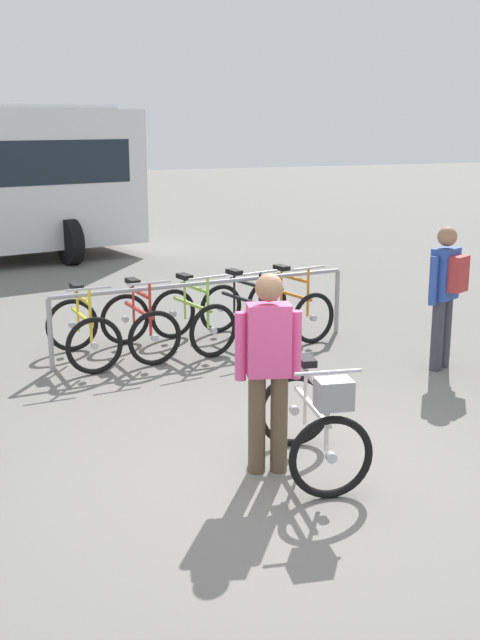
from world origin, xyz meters
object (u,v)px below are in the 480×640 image
at_px(racked_bike_black, 242,313).
at_px(person_with_featured_bike, 268,365).
at_px(racked_bike_lime, 192,319).
at_px(racked_bike_yellow, 83,332).
at_px(featured_bicycle, 315,423).
at_px(racked_bike_orange, 289,308).
at_px(pedestrian_with_backpack, 446,289).
at_px(racked_bike_red, 139,325).

relative_size(racked_bike_black, person_with_featured_bike, 0.75).
bearing_deg(racked_bike_lime, racked_bike_yellow, -175.26).
bearing_deg(featured_bicycle, person_with_featured_bike, 148.44).
bearing_deg(racked_bike_yellow, racked_bike_lime, 4.74).
height_order(racked_bike_yellow, featured_bicycle, same).
bearing_deg(racked_bike_black, person_with_featured_bike, -108.84).
height_order(racked_bike_yellow, racked_bike_orange, same).
bearing_deg(pedestrian_with_backpack, racked_bike_red, 149.14).
height_order(racked_bike_lime, racked_bike_black, same).
distance_m(racked_bike_black, featured_bicycle, 4.06).
xyz_separation_m(racked_bike_yellow, featured_bicycle, (1.13, -3.78, 0.08)).
distance_m(featured_bicycle, person_with_featured_bike, 0.60).
bearing_deg(racked_bike_red, person_with_featured_bike, -88.19).
xyz_separation_m(racked_bike_lime, featured_bicycle, (-0.26, -3.89, 0.08)).
bearing_deg(racked_bike_orange, racked_bike_lime, -175.26).
relative_size(racked_bike_red, featured_bicycle, 0.94).
bearing_deg(racked_bike_red, racked_bike_yellow, -175.26).
relative_size(racked_bike_red, racked_bike_lime, 0.97).
xyz_separation_m(featured_bicycle, person_with_featured_bike, (-0.32, 0.20, 0.46)).
relative_size(racked_bike_lime, person_with_featured_bike, 0.73).
height_order(racked_bike_red, person_with_featured_bike, person_with_featured_bike).
height_order(racked_bike_lime, person_with_featured_bike, person_with_featured_bike).
height_order(racked_bike_lime, racked_bike_orange, same).
xyz_separation_m(racked_bike_orange, person_with_featured_bike, (-1.98, -3.81, 0.54)).
xyz_separation_m(racked_bike_black, racked_bike_orange, (0.70, 0.06, -0.00)).
xyz_separation_m(racked_bike_yellow, person_with_featured_bike, (0.81, -3.58, 0.54)).
bearing_deg(featured_bicycle, racked_bike_red, 96.49).
height_order(racked_bike_lime, featured_bicycle, same).
height_order(racked_bike_black, featured_bicycle, same).
xyz_separation_m(racked_bike_red, featured_bicycle, (0.44, -3.83, 0.08)).
relative_size(racked_bike_orange, person_with_featured_bike, 0.73).
bearing_deg(racked_bike_lime, racked_bike_red, -175.26).
bearing_deg(pedestrian_with_backpack, racked_bike_lime, 141.46).
distance_m(racked_bike_lime, racked_bike_orange, 1.40).
xyz_separation_m(racked_bike_red, racked_bike_black, (1.40, 0.12, 0.00)).
bearing_deg(racked_bike_orange, person_with_featured_bike, -117.44).
relative_size(racked_bike_yellow, racked_bike_orange, 0.94).
xyz_separation_m(racked_bike_lime, racked_bike_orange, (1.40, 0.12, -0.00)).
relative_size(racked_bike_lime, racked_bike_orange, 0.99).
bearing_deg(racked_bike_lime, person_with_featured_bike, -98.96).
bearing_deg(person_with_featured_bike, racked_bike_orange, 62.56).
bearing_deg(racked_bike_yellow, racked_bike_red, 4.74).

